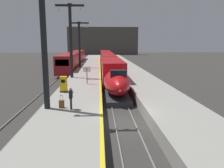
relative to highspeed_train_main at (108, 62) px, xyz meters
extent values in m
plane|color=#33302D|center=(0.00, -32.35, -1.95)|extent=(260.00, 260.00, 0.00)
cube|color=gray|center=(-4.05, -7.60, -1.42)|extent=(4.80, 110.00, 1.05)
cube|color=gray|center=(4.05, -7.60, -1.42)|extent=(4.80, 110.00, 1.05)
cube|color=yellow|center=(-1.77, -7.60, -0.90)|extent=(0.20, 107.80, 0.01)
cube|color=slate|center=(-0.75, -4.85, -1.89)|extent=(0.08, 110.00, 0.12)
cube|color=slate|center=(0.75, -4.85, -1.89)|extent=(0.08, 110.00, 0.12)
cube|color=slate|center=(-8.85, -4.85, -1.89)|extent=(0.08, 110.00, 0.12)
cube|color=slate|center=(-7.35, -4.85, -1.89)|extent=(0.08, 110.00, 0.12)
ellipsoid|color=#B20F14|center=(0.00, -24.10, -0.12)|extent=(2.78, 8.31, 2.56)
cube|color=#28282D|center=(0.00, -24.52, -1.67)|extent=(2.46, 7.06, 0.55)
cube|color=black|center=(0.00, -25.97, 0.95)|extent=(1.59, 1.00, 0.90)
sphere|color=#F24C4C|center=(0.00, -28.18, -0.27)|extent=(0.28, 0.28, 0.28)
cube|color=#B20F14|center=(0.00, -14.61, 0.13)|extent=(2.90, 14.00, 3.05)
cube|color=black|center=(-1.42, -14.61, 0.68)|extent=(0.04, 11.90, 0.80)
cube|color=black|center=(1.42, -14.61, 0.68)|extent=(0.04, 11.90, 0.80)
cube|color=silver|center=(0.00, -14.61, -1.15)|extent=(2.92, 13.30, 0.24)
cube|color=black|center=(0.00, -19.09, -1.67)|extent=(2.03, 2.20, 0.56)
cube|color=black|center=(0.00, -10.13, -1.67)|extent=(2.03, 2.20, 0.56)
cube|color=#B20F14|center=(0.00, 1.99, 0.13)|extent=(2.90, 18.00, 3.05)
cube|color=black|center=(-1.42, 1.99, 0.68)|extent=(0.04, 15.84, 0.80)
cube|color=black|center=(1.42, 1.99, 0.68)|extent=(0.04, 15.84, 0.80)
cube|color=black|center=(0.00, -4.13, -1.67)|extent=(2.03, 2.20, 0.56)
cube|color=black|center=(0.00, 8.11, -1.67)|extent=(2.03, 2.20, 0.56)
cube|color=#B20F14|center=(0.00, 20.59, 0.13)|extent=(2.90, 18.00, 3.05)
cube|color=black|center=(-1.42, 20.59, 0.68)|extent=(0.04, 15.84, 0.80)
cube|color=black|center=(1.42, 20.59, 0.68)|extent=(0.04, 15.84, 0.80)
cube|color=black|center=(0.00, 14.47, -1.67)|extent=(2.03, 2.20, 0.56)
cube|color=black|center=(0.00, 26.71, -1.67)|extent=(2.03, 2.20, 0.56)
cube|color=maroon|center=(-8.10, -1.23, 0.20)|extent=(2.85, 18.00, 3.30)
cube|color=black|center=(-8.10, -10.19, 0.80)|extent=(2.28, 0.08, 1.10)
cube|color=black|center=(-9.49, -1.23, 0.70)|extent=(0.04, 15.30, 0.90)
cube|color=black|center=(-6.71, -1.23, 0.70)|extent=(0.04, 15.30, 0.90)
cube|color=black|center=(-8.10, -6.99, -1.69)|extent=(2.00, 2.00, 0.52)
cube|color=black|center=(-8.10, 4.53, -1.69)|extent=(2.00, 2.00, 0.52)
cube|color=maroon|center=(-8.10, 17.37, 0.20)|extent=(2.85, 18.00, 3.30)
cylinder|color=black|center=(-5.90, -31.29, 4.14)|extent=(0.44, 0.44, 10.09)
cylinder|color=black|center=(-5.90, -15.39, 4.26)|extent=(0.44, 0.44, 10.32)
cylinder|color=black|center=(-5.90, -15.39, 9.27)|extent=(0.68, 0.68, 0.30)
cube|color=black|center=(-5.90, -15.39, 9.17)|extent=(4.00, 0.24, 0.28)
cylinder|color=black|center=(-7.40, -15.39, 8.82)|extent=(0.03, 0.03, 0.60)
sphere|color=#EFEACC|center=(-7.40, -15.39, 8.47)|extent=(0.36, 0.36, 0.36)
cylinder|color=black|center=(-4.40, -15.39, 8.82)|extent=(0.03, 0.03, 0.60)
sphere|color=#EFEACC|center=(-4.40, -15.39, 8.47)|extent=(0.36, 0.36, 0.36)
cylinder|color=black|center=(-5.90, -1.44, 3.67)|extent=(0.44, 0.44, 9.13)
cylinder|color=black|center=(-5.90, -1.44, 8.08)|extent=(0.68, 0.68, 0.30)
cube|color=black|center=(-5.90, -1.44, 7.98)|extent=(4.00, 0.24, 0.28)
cylinder|color=black|center=(-7.40, -1.44, 7.63)|extent=(0.03, 0.03, 0.60)
sphere|color=#EFEACC|center=(-7.40, -1.44, 7.28)|extent=(0.36, 0.36, 0.36)
cylinder|color=black|center=(-4.40, -1.44, 7.63)|extent=(0.03, 0.03, 0.60)
sphere|color=#EFEACC|center=(-4.40, -1.44, 7.28)|extent=(0.36, 0.36, 0.36)
cylinder|color=#23232D|center=(-4.04, -31.75, -0.47)|extent=(0.13, 0.13, 0.85)
cylinder|color=#23232D|center=(-4.03, -31.58, -0.47)|extent=(0.13, 0.13, 0.85)
cube|color=black|center=(-4.03, -31.67, 0.26)|extent=(0.24, 0.39, 0.62)
cylinder|color=black|center=(-4.05, -31.91, 0.21)|extent=(0.09, 0.09, 0.58)
cylinder|color=black|center=(-4.02, -31.43, 0.21)|extent=(0.09, 0.09, 0.58)
sphere|color=tan|center=(-4.03, -31.67, 0.68)|extent=(0.22, 0.22, 0.22)
cube|color=brown|center=(-4.82, -31.21, -0.60)|extent=(0.40, 0.22, 0.60)
cylinder|color=#262628|center=(-4.92, -31.21, -0.12)|extent=(0.02, 0.02, 0.36)
cylinder|color=#262628|center=(-4.72, -31.21, -0.12)|extent=(0.02, 0.02, 0.36)
cube|color=#262628|center=(-4.82, -31.21, 0.07)|extent=(0.22, 0.03, 0.02)
cube|color=yellow|center=(-5.55, -25.37, -0.10)|extent=(0.70, 0.56, 1.60)
cube|color=black|center=(-5.55, -25.65, 0.25)|extent=(0.40, 0.02, 0.32)
cube|color=black|center=(-5.55, -25.37, -0.84)|extent=(0.76, 0.62, 0.12)
cylinder|color=maroon|center=(-3.40, -20.86, 0.10)|extent=(0.10, 0.10, 2.00)
cube|color=white|center=(-3.40, -20.86, 0.90)|extent=(0.90, 0.06, 0.64)
cube|color=#4C4742|center=(0.00, 69.65, 5.05)|extent=(36.00, 2.00, 14.00)
camera|label=1|loc=(-1.85, -48.35, 4.05)|focal=36.32mm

